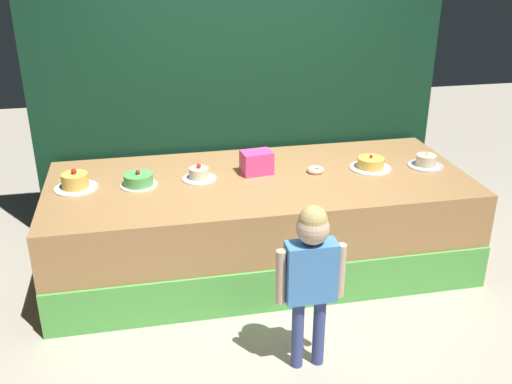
% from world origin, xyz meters
% --- Properties ---
extents(ground_plane, '(12.00, 12.00, 0.00)m').
position_xyz_m(ground_plane, '(0.00, 0.00, 0.00)').
color(ground_plane, '#BCB29E').
extents(stage_platform, '(3.23, 1.37, 0.75)m').
position_xyz_m(stage_platform, '(0.00, 0.67, 0.38)').
color(stage_platform, '#B27F4C').
rests_on(stage_platform, ground_plane).
extents(curtain_backdrop, '(3.50, 0.08, 2.75)m').
position_xyz_m(curtain_backdrop, '(0.00, 1.45, 1.37)').
color(curtain_backdrop, '#113823').
rests_on(curtain_backdrop, ground_plane).
extents(child_figure, '(0.42, 0.19, 1.09)m').
position_xyz_m(child_figure, '(0.04, -0.60, 0.71)').
color(child_figure, '#3F4C8C').
rests_on(child_figure, ground_plane).
extents(pink_box, '(0.25, 0.20, 0.18)m').
position_xyz_m(pink_box, '(0.00, 0.78, 0.84)').
color(pink_box, '#F44797').
rests_on(pink_box, stage_platform).
extents(donut, '(0.13, 0.13, 0.04)m').
position_xyz_m(donut, '(0.46, 0.70, 0.78)').
color(donut, beige).
rests_on(donut, stage_platform).
extents(cake_far_left, '(0.32, 0.32, 0.16)m').
position_xyz_m(cake_far_left, '(-1.37, 0.75, 0.81)').
color(cake_far_left, white).
rests_on(cake_far_left, stage_platform).
extents(cake_left, '(0.28, 0.28, 0.13)m').
position_xyz_m(cake_left, '(-0.92, 0.71, 0.80)').
color(cake_left, white).
rests_on(cake_left, stage_platform).
extents(cake_center, '(0.26, 0.26, 0.13)m').
position_xyz_m(cake_center, '(-0.46, 0.74, 0.79)').
color(cake_center, silver).
rests_on(cake_center, stage_platform).
extents(cake_right, '(0.33, 0.33, 0.12)m').
position_xyz_m(cake_right, '(0.92, 0.70, 0.79)').
color(cake_right, white).
rests_on(cake_right, stage_platform).
extents(cake_far_right, '(0.28, 0.28, 0.14)m').
position_xyz_m(cake_far_right, '(1.37, 0.65, 0.79)').
color(cake_far_right, silver).
rests_on(cake_far_right, stage_platform).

